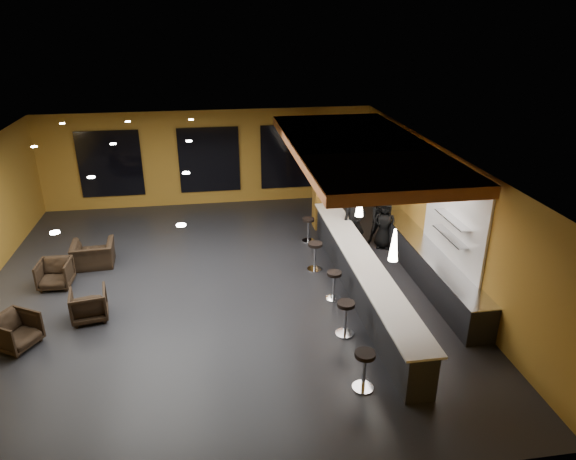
{
  "coord_description": "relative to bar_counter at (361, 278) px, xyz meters",
  "views": [
    {
      "loc": [
        0.05,
        -12.04,
        6.77
      ],
      "look_at": [
        2.0,
        0.5,
        1.3
      ],
      "focal_mm": 32.0,
      "sensor_mm": 36.0,
      "label": 1
    }
  ],
  "objects": [
    {
      "name": "floor",
      "position": [
        -3.65,
        1.0,
        -0.55
      ],
      "size": [
        12.0,
        13.0,
        0.1
      ],
      "primitive_type": "cube",
      "color": "black",
      "rests_on": "ground"
    },
    {
      "name": "ceiling",
      "position": [
        -3.65,
        1.0,
        3.05
      ],
      "size": [
        12.0,
        13.0,
        0.1
      ],
      "primitive_type": "cube",
      "color": "black"
    },
    {
      "name": "wall_back",
      "position": [
        -3.65,
        7.55,
        1.25
      ],
      "size": [
        12.0,
        0.1,
        3.5
      ],
      "primitive_type": "cube",
      "color": "#9E6F23",
      "rests_on": "floor"
    },
    {
      "name": "wall_front",
      "position": [
        -3.65,
        -5.55,
        1.25
      ],
      "size": [
        12.0,
        0.1,
        3.5
      ],
      "primitive_type": "cube",
      "color": "#9E6F23",
      "rests_on": "floor"
    },
    {
      "name": "wall_right",
      "position": [
        2.4,
        1.0,
        1.25
      ],
      "size": [
        0.1,
        13.0,
        3.5
      ],
      "primitive_type": "cube",
      "color": "#9E6F23",
      "rests_on": "floor"
    },
    {
      "name": "wood_soffit",
      "position": [
        0.35,
        2.0,
        2.86
      ],
      "size": [
        3.6,
        8.0,
        0.28
      ],
      "primitive_type": "cube",
      "color": "#BC6737",
      "rests_on": "ceiling"
    },
    {
      "name": "window_left",
      "position": [
        -7.15,
        7.44,
        1.2
      ],
      "size": [
        2.2,
        0.06,
        2.4
      ],
      "primitive_type": "cube",
      "color": "black",
      "rests_on": "wall_back"
    },
    {
      "name": "window_center",
      "position": [
        -3.65,
        7.44,
        1.2
      ],
      "size": [
        2.2,
        0.06,
        2.4
      ],
      "primitive_type": "cube",
      "color": "black",
      "rests_on": "wall_back"
    },
    {
      "name": "window_right",
      "position": [
        -0.65,
        7.44,
        1.2
      ],
      "size": [
        2.2,
        0.06,
        2.4
      ],
      "primitive_type": "cube",
      "color": "black",
      "rests_on": "wall_back"
    },
    {
      "name": "tile_backsplash",
      "position": [
        2.31,
        0.0,
        1.5
      ],
      "size": [
        0.06,
        3.2,
        2.4
      ],
      "primitive_type": "cube",
      "color": "white",
      "rests_on": "wall_right"
    },
    {
      "name": "bar_counter",
      "position": [
        0.0,
        0.0,
        0.0
      ],
      "size": [
        0.6,
        8.0,
        1.0
      ],
      "primitive_type": "cube",
      "color": "black",
      "rests_on": "floor"
    },
    {
      "name": "bar_top",
      "position": [
        0.0,
        0.0,
        0.52
      ],
      "size": [
        0.78,
        8.1,
        0.05
      ],
      "primitive_type": "cube",
      "color": "beige",
      "rests_on": "bar_counter"
    },
    {
      "name": "prep_counter",
      "position": [
        2.0,
        0.5,
        -0.07
      ],
      "size": [
        0.7,
        6.0,
        0.86
      ],
      "primitive_type": "cube",
      "color": "black",
      "rests_on": "floor"
    },
    {
      "name": "prep_top",
      "position": [
        2.0,
        0.5,
        0.39
      ],
      "size": [
        0.72,
        6.0,
        0.03
      ],
      "primitive_type": "cube",
      "color": "silver",
      "rests_on": "prep_counter"
    },
    {
      "name": "wall_shelf_lower",
      "position": [
        2.17,
        -0.2,
        1.1
      ],
      "size": [
        0.3,
        1.5,
        0.03
      ],
      "primitive_type": "cube",
      "color": "silver",
      "rests_on": "wall_right"
    },
    {
      "name": "wall_shelf_upper",
      "position": [
        2.17,
        -0.2,
        1.55
      ],
      "size": [
        0.3,
        1.5,
        0.03
      ],
      "primitive_type": "cube",
      "color": "silver",
      "rests_on": "wall_right"
    },
    {
      "name": "column",
      "position": [
        0.0,
        4.6,
        1.25
      ],
      "size": [
        0.6,
        0.6,
        3.5
      ],
      "primitive_type": "cube",
      "color": "#8F5F20",
      "rests_on": "floor"
    },
    {
      "name": "pendant_0",
      "position": [
        0.0,
        -2.0,
        1.85
      ],
      "size": [
        0.2,
        0.2,
        0.7
      ],
      "primitive_type": "cone",
      "color": "white",
      "rests_on": "wood_soffit"
    },
    {
      "name": "pendant_1",
      "position": [
        0.0,
        0.5,
        1.85
      ],
      "size": [
        0.2,
        0.2,
        0.7
      ],
      "primitive_type": "cone",
      "color": "white",
      "rests_on": "wood_soffit"
    },
    {
      "name": "pendant_2",
      "position": [
        0.0,
        3.0,
        1.85
      ],
      "size": [
        0.2,
        0.2,
        0.7
      ],
      "primitive_type": "cone",
      "color": "white",
      "rests_on": "wood_soffit"
    },
    {
      "name": "staff_a",
      "position": [
        0.5,
        2.57,
        0.43
      ],
      "size": [
        0.7,
        0.48,
        1.87
      ],
      "primitive_type": "imported",
      "rotation": [
        0.0,
        0.0,
        -0.05
      ],
      "color": "black",
      "rests_on": "floor"
    },
    {
      "name": "staff_b",
      "position": [
        1.5,
        2.99,
        0.31
      ],
      "size": [
        0.86,
        0.71,
        1.62
      ],
      "primitive_type": "imported",
      "rotation": [
        0.0,
        0.0,
        -0.13
      ],
      "color": "black",
      "rests_on": "floor"
    },
    {
      "name": "staff_c",
      "position": [
        1.51,
        2.73,
        0.25
      ],
      "size": [
        0.86,
        0.73,
        1.5
      ],
      "primitive_type": "imported",
      "rotation": [
        0.0,
        0.0,
        -0.4
      ],
      "color": "black",
      "rests_on": "floor"
    },
    {
      "name": "armchair_a",
      "position": [
        -7.99,
        -0.97,
        -0.12
      ],
      "size": [
        1.14,
        1.13,
        0.76
      ],
      "primitive_type": "imported",
      "rotation": [
        0.0,
        0.0,
        1.05
      ],
      "color": "black",
      "rests_on": "floor"
    },
    {
      "name": "armchair_b",
      "position": [
        -6.64,
        -0.05,
        -0.12
      ],
      "size": [
        0.94,
        0.95,
        0.75
      ],
      "primitive_type": "imported",
      "rotation": [
        0.0,
        0.0,
        3.31
      ],
      "color": "black",
      "rests_on": "floor"
    },
    {
      "name": "armchair_c",
      "position": [
        -7.83,
        1.68,
        -0.13
      ],
      "size": [
        0.83,
        0.85,
        0.75
      ],
      "primitive_type": "imported",
      "rotation": [
        0.0,
        0.0,
        -0.04
      ],
      "color": "black",
      "rests_on": "floor"
    },
    {
      "name": "armchair_d",
      "position": [
        -7.06,
        2.75,
        -0.13
      ],
      "size": [
        1.2,
        1.06,
        0.73
      ],
      "primitive_type": "imported",
      "rotation": [
        0.0,
        0.0,
        3.22
      ],
      "color": "black",
      "rests_on": "floor"
    },
    {
      "name": "bar_stool_0",
      "position": [
        -0.94,
        -3.42,
        0.03
      ],
      "size": [
        0.42,
        0.42,
        0.83
      ],
      "rotation": [
        0.0,
        0.0,
        0.25
      ],
      "color": "silver",
      "rests_on": "floor"
    },
    {
      "name": "bar_stool_1",
      "position": [
        -0.84,
        -1.61,
        0.03
      ],
      "size": [
        0.42,
        0.42,
        0.83
      ],
      "rotation": [
        0.0,
        0.0,
        0.35
      ],
      "color": "silver",
      "rests_on": "floor"
    },
    {
      "name": "bar_stool_2",
      "position": [
        -0.72,
        -0.07,
        -0.01
      ],
      "size": [
        0.39,
        0.39,
        0.77
      ],
      "rotation": [
        0.0,
        0.0,
        -0.1
      ],
      "color": "silver",
      "rests_on": "floor"
    },
    {
      "name": "bar_stool_3",
      "position": [
        -0.88,
        1.57,
        0.03
      ],
      "size": [
        0.42,
        0.42,
        0.83
      ],
      "rotation": [
        0.0,
        0.0,
        -0.22
      ],
      "color": "silver",
      "rests_on": "floor"
    },
    {
      "name": "bar_stool_4",
      "position": [
        -0.69,
        3.51,
        -0.0
      ],
      "size": [
        0.39,
        0.39,
        0.78
      ],
      "rotation": [
        0.0,
        0.0,
        0.42
      ],
      "color": "silver",
      "rests_on": "floor"
    }
  ]
}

